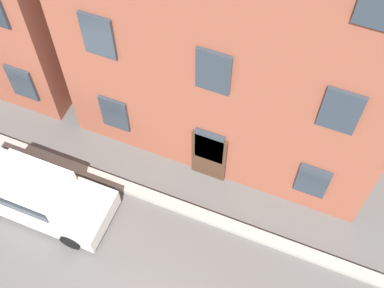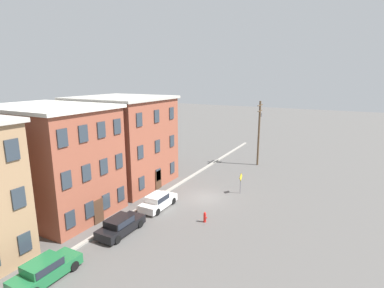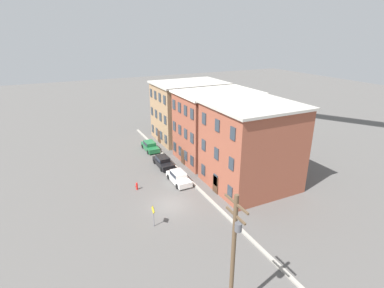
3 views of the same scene
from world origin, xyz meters
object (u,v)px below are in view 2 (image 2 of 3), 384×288
Objects in this scene: car_green at (45,269)px; utility_pole at (259,130)px; car_white at (158,201)px; caution_sign at (241,180)px; fire_hydrant at (205,217)px; car_black at (120,225)px.

utility_pole is (31.62, -4.92, 4.53)m from car_green.
caution_sign is (7.46, -5.99, 0.86)m from car_white.
utility_pole is at bearing -13.48° from car_white.
car_white is at bearing 141.23° from caution_sign.
car_white is 20.33m from utility_pole.
car_green is 12.35m from car_white.
car_green reaches higher than fire_hydrant.
car_white is (5.53, 0.00, 0.00)m from car_black.
car_green is 4.58× the size of fire_hydrant.
caution_sign is 12.44m from utility_pole.
car_black is at bearing 132.91° from fire_hydrant.
utility_pole reaches higher than car_green.
car_black is 0.47× the size of utility_pole.
caution_sign reaches higher than car_green.
car_white is 9.61m from caution_sign.
utility_pole is (19.27, -4.62, 4.53)m from car_white.
fire_hydrant is at bearing -95.56° from car_white.
fire_hydrant is (-0.52, -5.39, -0.27)m from car_white.
car_black and car_white have the same top height.
fire_hydrant is (5.01, -5.39, -0.27)m from car_black.
car_black is at bearing 169.46° from utility_pole.
car_black is at bearing -2.58° from car_green.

